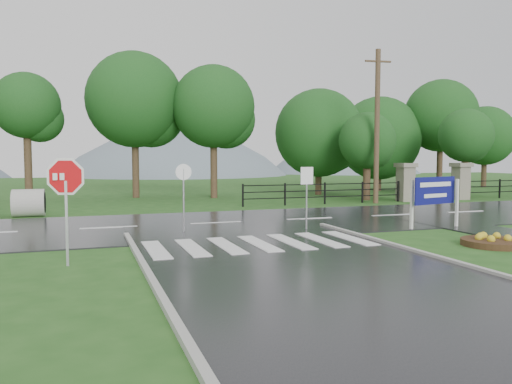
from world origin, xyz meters
name	(u,v)px	position (x,y,z in m)	size (l,w,h in m)	color
ground	(343,287)	(0.00, 0.00, 0.00)	(120.00, 120.00, 0.00)	#224F1A
main_road	(216,224)	(0.00, 10.00, 0.00)	(90.00, 8.00, 0.04)	black
walkway	(511,235)	(8.50, 4.00, 0.00)	(2.20, 11.00, 0.04)	#29292B
crosswalk	(259,243)	(0.00, 5.00, 0.06)	(6.50, 2.80, 0.02)	silver
pillar_west	(405,181)	(13.00, 16.00, 1.18)	(1.00, 1.00, 2.24)	gray
pillar_east	(461,180)	(17.00, 16.00, 1.18)	(1.00, 1.00, 2.24)	gray
fence_west	(325,191)	(7.75, 16.00, 0.72)	(9.58, 0.08, 1.20)	black
hills	(146,280)	(3.49, 65.00, -15.54)	(102.00, 48.00, 48.00)	slate
treeline	(177,196)	(1.00, 24.00, 0.00)	(83.20, 5.20, 10.00)	#144116
stop_sign	(66,186)	(-5.23, 3.87, 1.91)	(1.17, 0.36, 2.74)	#939399
estate_billboard	(435,193)	(7.14, 6.14, 1.29)	(2.10, 0.56, 1.88)	silver
flower_bed	(494,241)	(6.46, 2.68, 0.14)	(1.84, 1.84, 0.37)	#332111
reg_sign_small	(307,186)	(2.59, 7.28, 1.58)	(0.50, 0.08, 2.24)	#939399
reg_sign_round	(184,190)	(-1.61, 8.15, 1.48)	(0.55, 0.07, 2.36)	#939399
utility_pole_east	(377,126)	(10.69, 15.50, 4.33)	(1.51, 0.31, 8.53)	#473523
entrance_tree_left	(367,141)	(11.32, 17.50, 3.54)	(3.39, 3.39, 5.27)	#3D2B1C
entrance_tree_right	(466,136)	(18.63, 17.50, 3.96)	(3.44, 3.44, 5.72)	#3D2B1C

